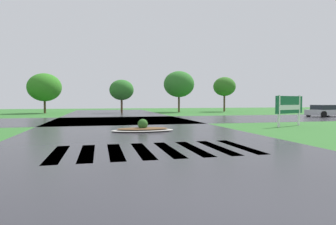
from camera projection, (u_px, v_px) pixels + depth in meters
The scene contains 8 objects.
ground_plane at pixel (227, 217), 4.24m from camera, with size 120.00×120.00×0.10m, color #2D6628.
asphalt_roadway at pixel (138, 135), 13.95m from camera, with size 11.68×80.00×0.01m, color #2B2B30.
asphalt_cross_road at pixel (122, 120), 24.60m from camera, with size 90.00×10.51×0.01m, color #2B2B30.
crosswalk_stripes at pixel (155, 150), 9.71m from camera, with size 6.75×3.30×0.01m.
estate_billboard at pixel (289, 106), 18.82m from camera, with size 2.79×1.15×2.05m.
median_island at pixel (143, 129), 15.69m from camera, with size 3.45×1.60×0.68m.
car_white_sedan at pixel (325, 111), 30.27m from camera, with size 4.24×2.51×1.25m.
background_treeline at pixel (90, 86), 38.85m from camera, with size 46.19×6.07×6.06m.
Camera 1 is at (-1.84, -3.84, 1.68)m, focal length 30.40 mm.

